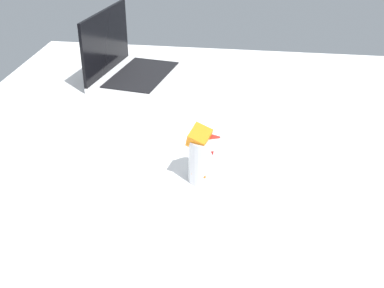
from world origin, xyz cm
name	(u,v)px	position (x,y,z in cm)	size (l,w,h in cm)	color
bed_mattress	(184,196)	(0.00, 0.00, 9.00)	(180.00, 140.00, 18.00)	white
laptop	(129,67)	(53.65, 27.19, 22.41)	(36.25, 27.98, 23.00)	silver
snack_cup	(207,157)	(-4.96, -6.35, 24.05)	(10.25, 9.47, 14.55)	silver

